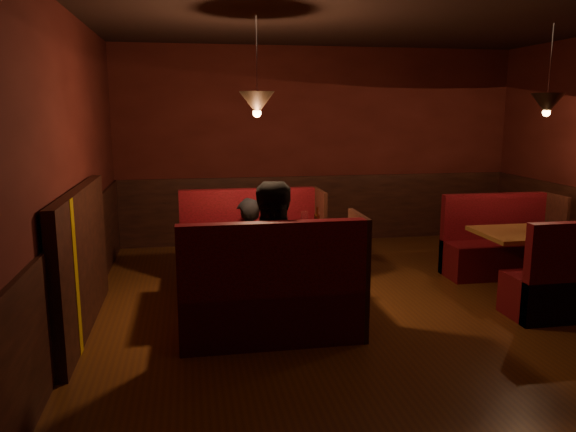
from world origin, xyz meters
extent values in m
cube|color=#5C3011|center=(0.00, 0.00, -0.01)|extent=(6.00, 7.00, 0.01)
cube|color=black|center=(0.00, 0.00, 2.90)|extent=(6.00, 7.00, 0.01)
cube|color=#330D0A|center=(0.00, 3.50, 1.45)|extent=(6.00, 0.01, 2.90)
cube|color=#330D0A|center=(-3.00, 0.00, 1.45)|extent=(0.01, 7.00, 2.90)
cube|color=black|center=(0.00, 3.48, 0.50)|extent=(6.00, 0.04, 1.00)
cube|color=black|center=(-2.98, 0.00, 0.50)|extent=(0.04, 7.00, 1.00)
cube|color=black|center=(-2.92, 0.40, 0.65)|extent=(0.10, 2.20, 1.30)
cube|color=#B7910B|center=(-2.87, -0.15, 0.65)|extent=(0.01, 0.12, 1.30)
cylinder|color=#333333|center=(-1.28, 0.64, 2.45)|extent=(0.01, 0.01, 0.80)
cone|color=black|center=(-1.28, 0.64, 2.05)|extent=(0.34, 0.34, 0.22)
sphere|color=#FFBF72|center=(-1.28, 0.64, 1.96)|extent=(0.08, 0.08, 0.08)
cylinder|color=#333333|center=(1.74, 0.60, 2.45)|extent=(0.01, 0.01, 0.80)
cone|color=black|center=(1.74, 0.60, 2.05)|extent=(0.34, 0.34, 0.22)
sphere|color=#FFBF72|center=(1.74, 0.60, 1.96)|extent=(0.08, 0.08, 0.08)
cube|color=brown|center=(-1.28, 0.64, 0.76)|extent=(1.46, 0.89, 0.05)
cylinder|color=black|center=(-1.28, 0.64, 0.36)|extent=(0.15, 0.15, 0.73)
cylinder|color=black|center=(-1.28, 0.64, 0.02)|extent=(0.58, 0.58, 0.04)
cylinder|color=silver|center=(-1.27, 0.50, 0.79)|extent=(0.29, 0.29, 0.02)
cube|color=black|center=(-1.25, 0.56, 0.82)|extent=(0.09, 0.08, 0.04)
ellipsoid|color=silver|center=(-1.30, 0.50, 0.83)|extent=(0.07, 0.07, 0.06)
cube|color=tan|center=(-1.19, 0.43, 0.82)|extent=(0.09, 0.09, 0.03)
cylinder|color=silver|center=(-1.27, 0.48, 0.80)|extent=(0.07, 0.12, 0.01)
cylinder|color=silver|center=(-1.35, 0.84, 0.79)|extent=(0.27, 0.27, 0.02)
ellipsoid|color=beige|center=(-1.39, 0.83, 0.83)|extent=(0.10, 0.10, 0.06)
cube|color=silver|center=(-1.39, 0.81, 0.80)|extent=(0.21, 0.02, 0.00)
cylinder|color=white|center=(-0.95, 0.69, 0.83)|extent=(0.05, 0.05, 0.09)
cylinder|color=white|center=(-0.76, 0.90, 0.86)|extent=(0.08, 0.08, 0.16)
cylinder|color=white|center=(-0.80, 0.39, 0.86)|extent=(0.08, 0.08, 0.16)
cylinder|color=#47230F|center=(-0.68, 0.68, 0.87)|extent=(0.06, 0.06, 0.17)
cylinder|color=#47230F|center=(-0.68, 0.68, 0.99)|extent=(0.03, 0.03, 0.07)
ellipsoid|color=white|center=(-0.85, 0.49, 0.80)|extent=(0.11, 0.09, 0.05)
cube|color=black|center=(-1.28, 1.39, 0.23)|extent=(1.56, 0.57, 0.47)
cube|color=black|center=(-1.28, 1.62, 0.55)|extent=(1.56, 0.13, 1.09)
cube|color=black|center=(-0.48, 1.39, 0.55)|extent=(0.04, 0.57, 1.09)
cube|color=black|center=(-1.28, -0.12, 0.23)|extent=(1.56, 0.57, 0.47)
cube|color=black|center=(-1.28, -0.34, 0.55)|extent=(1.56, 0.13, 1.09)
cube|color=black|center=(-0.48, -0.12, 0.55)|extent=(0.04, 0.57, 1.09)
cube|color=brown|center=(1.74, 0.60, 0.68)|extent=(1.24, 0.79, 0.05)
cylinder|color=black|center=(1.74, 0.60, 0.33)|extent=(0.13, 0.13, 0.65)
cylinder|color=black|center=(1.74, 0.60, 0.02)|extent=(0.52, 0.52, 0.04)
cube|color=black|center=(1.74, 1.28, 0.21)|extent=(1.34, 0.51, 0.42)
cube|color=black|center=(1.74, 1.48, 0.49)|extent=(1.34, 0.11, 0.98)
cube|color=black|center=(2.43, 1.28, 0.49)|extent=(0.04, 0.51, 0.98)
cube|color=black|center=(1.74, -0.07, 0.21)|extent=(1.34, 0.51, 0.42)
imported|color=black|center=(-1.32, 1.31, 0.69)|extent=(0.56, 0.41, 1.39)
imported|color=black|center=(-1.17, 0.05, 0.86)|extent=(0.94, 0.79, 1.72)
camera|label=1|loc=(-1.94, -4.76, 1.99)|focal=35.00mm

